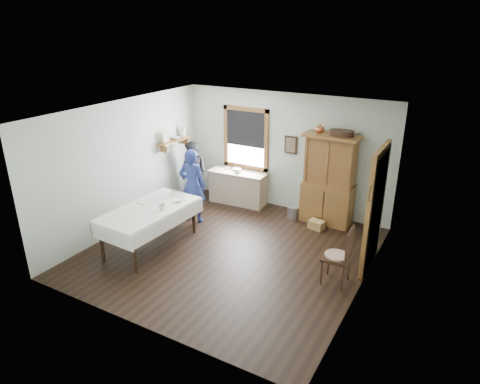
{
  "coord_description": "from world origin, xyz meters",
  "views": [
    {
      "loc": [
        3.72,
        -6.2,
        4.13
      ],
      "look_at": [
        0.06,
        0.3,
        1.15
      ],
      "focal_mm": 32.0,
      "sensor_mm": 36.0,
      "label": 1
    }
  ],
  "objects_px": {
    "dining_table": "(150,227)",
    "pail": "(293,212)",
    "work_counter": "(238,187)",
    "china_hutch": "(329,180)",
    "woman_blue": "(192,188)",
    "figure_dark": "(194,175)",
    "wicker_basket": "(316,225)",
    "spindle_chair": "(337,255)"
  },
  "relations": [
    {
      "from": "dining_table",
      "to": "pail",
      "type": "distance_m",
      "value": 3.22
    },
    {
      "from": "work_counter",
      "to": "china_hutch",
      "type": "bearing_deg",
      "value": -2.71
    },
    {
      "from": "spindle_chair",
      "to": "wicker_basket",
      "type": "height_order",
      "value": "spindle_chair"
    },
    {
      "from": "woman_blue",
      "to": "dining_table",
      "type": "bearing_deg",
      "value": 76.53
    },
    {
      "from": "dining_table",
      "to": "woman_blue",
      "type": "xyz_separation_m",
      "value": [
        0.06,
        1.36,
        0.36
      ]
    },
    {
      "from": "china_hutch",
      "to": "pail",
      "type": "height_order",
      "value": "china_hutch"
    },
    {
      "from": "wicker_basket",
      "to": "work_counter",
      "type": "bearing_deg",
      "value": 169.18
    },
    {
      "from": "dining_table",
      "to": "pail",
      "type": "relative_size",
      "value": 7.29
    },
    {
      "from": "china_hutch",
      "to": "wicker_basket",
      "type": "xyz_separation_m",
      "value": [
        -0.05,
        -0.43,
        -0.89
      ]
    },
    {
      "from": "work_counter",
      "to": "spindle_chair",
      "type": "relative_size",
      "value": 1.32
    },
    {
      "from": "china_hutch",
      "to": "spindle_chair",
      "type": "relative_size",
      "value": 1.87
    },
    {
      "from": "work_counter",
      "to": "wicker_basket",
      "type": "xyz_separation_m",
      "value": [
        2.17,
        -0.41,
        -0.31
      ]
    },
    {
      "from": "woman_blue",
      "to": "work_counter",
      "type": "bearing_deg",
      "value": -115.91
    },
    {
      "from": "pail",
      "to": "woman_blue",
      "type": "distance_m",
      "value": 2.32
    },
    {
      "from": "wicker_basket",
      "to": "figure_dark",
      "type": "height_order",
      "value": "figure_dark"
    },
    {
      "from": "woman_blue",
      "to": "pail",
      "type": "bearing_deg",
      "value": -158.57
    },
    {
      "from": "pail",
      "to": "woman_blue",
      "type": "height_order",
      "value": "woman_blue"
    },
    {
      "from": "pail",
      "to": "figure_dark",
      "type": "bearing_deg",
      "value": -172.73
    },
    {
      "from": "dining_table",
      "to": "woman_blue",
      "type": "distance_m",
      "value": 1.41
    },
    {
      "from": "china_hutch",
      "to": "wicker_basket",
      "type": "relative_size",
      "value": 6.19
    },
    {
      "from": "dining_table",
      "to": "woman_blue",
      "type": "relative_size",
      "value": 1.32
    },
    {
      "from": "pail",
      "to": "wicker_basket",
      "type": "bearing_deg",
      "value": -21.45
    },
    {
      "from": "figure_dark",
      "to": "wicker_basket",
      "type": "bearing_deg",
      "value": 6.28
    },
    {
      "from": "woman_blue",
      "to": "figure_dark",
      "type": "height_order",
      "value": "woman_blue"
    },
    {
      "from": "woman_blue",
      "to": "wicker_basket",
      "type": "bearing_deg",
      "value": -170.52
    },
    {
      "from": "work_counter",
      "to": "spindle_chair",
      "type": "bearing_deg",
      "value": -37.97
    },
    {
      "from": "figure_dark",
      "to": "spindle_chair",
      "type": "bearing_deg",
      "value": -17.5
    },
    {
      "from": "figure_dark",
      "to": "pail",
      "type": "bearing_deg",
      "value": 12.38
    },
    {
      "from": "spindle_chair",
      "to": "dining_table",
      "type": "bearing_deg",
      "value": -175.51
    },
    {
      "from": "figure_dark",
      "to": "china_hutch",
      "type": "bearing_deg",
      "value": 13.95
    },
    {
      "from": "wicker_basket",
      "to": "figure_dark",
      "type": "distance_m",
      "value": 3.18
    },
    {
      "from": "wicker_basket",
      "to": "woman_blue",
      "type": "height_order",
      "value": "woman_blue"
    },
    {
      "from": "figure_dark",
      "to": "dining_table",
      "type": "bearing_deg",
      "value": -71.34
    },
    {
      "from": "work_counter",
      "to": "figure_dark",
      "type": "height_order",
      "value": "figure_dark"
    },
    {
      "from": "work_counter",
      "to": "dining_table",
      "type": "distance_m",
      "value": 2.75
    },
    {
      "from": "woman_blue",
      "to": "figure_dark",
      "type": "bearing_deg",
      "value": -67.07
    },
    {
      "from": "dining_table",
      "to": "pail",
      "type": "xyz_separation_m",
      "value": [
        1.94,
        2.56,
        -0.27
      ]
    },
    {
      "from": "dining_table",
      "to": "figure_dark",
      "type": "height_order",
      "value": "figure_dark"
    },
    {
      "from": "spindle_chair",
      "to": "woman_blue",
      "type": "bearing_deg",
      "value": 162.64
    },
    {
      "from": "china_hutch",
      "to": "wicker_basket",
      "type": "distance_m",
      "value": 0.99
    },
    {
      "from": "china_hutch",
      "to": "figure_dark",
      "type": "bearing_deg",
      "value": -170.03
    },
    {
      "from": "dining_table",
      "to": "figure_dark",
      "type": "relative_size",
      "value": 1.45
    }
  ]
}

